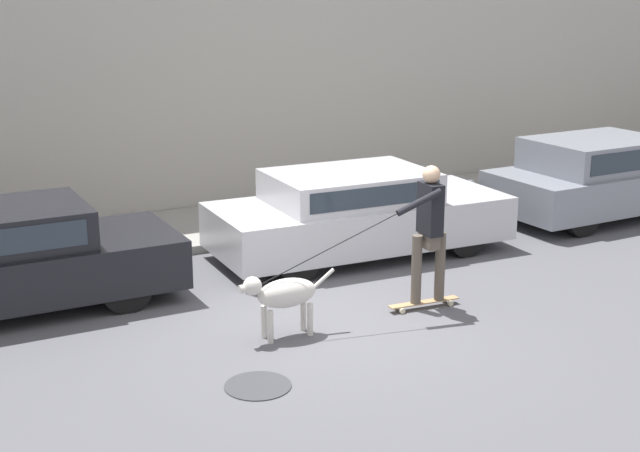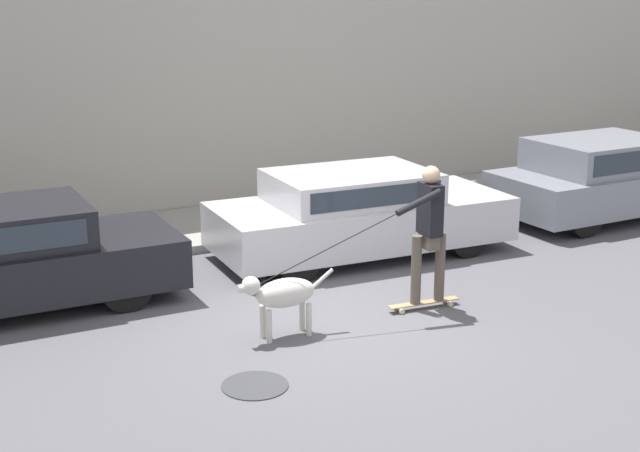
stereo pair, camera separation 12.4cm
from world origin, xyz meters
The scene contains 9 objects.
ground_plane centered at (0.00, 0.00, 0.00)m, with size 36.00×36.00×0.00m, color #545459.
back_wall centered at (0.00, 5.78, 2.69)m, with size 32.00×0.30×5.37m.
sidewalk_curb centered at (0.00, 4.46, 0.06)m, with size 30.00×2.30×0.13m.
parked_car_1 centered at (1.62, 2.20, 0.63)m, with size 4.46×1.95×1.27m.
parked_car_2 centered at (6.44, 2.19, 0.68)m, with size 3.98×1.91×1.37m.
dog centered at (-0.73, -0.18, 0.52)m, with size 1.19×0.34×0.79m.
skateboarder centered at (1.25, -0.15, 1.05)m, with size 2.81×0.52×1.81m.
manhole_cover centered at (-1.52, -1.22, 0.01)m, with size 0.68×0.68×0.01m.
fire_hydrant centered at (4.35, 3.06, 0.36)m, with size 0.18×0.18×0.69m.
Camera 1 is at (-4.81, -8.78, 3.95)m, focal length 50.00 mm.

